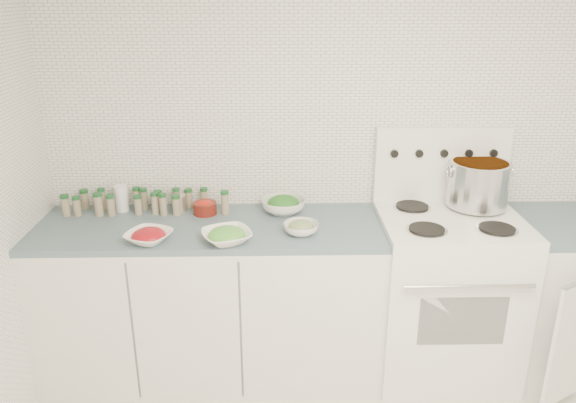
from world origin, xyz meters
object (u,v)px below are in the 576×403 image
at_px(stock_pot, 478,182).
at_px(bowl_tomato, 149,236).
at_px(stove, 444,289).
at_px(bowl_snowpea, 227,236).

distance_m(stock_pot, bowl_tomato, 1.80).
distance_m(stove, bowl_tomato, 1.65).
relative_size(stove, bowl_tomato, 4.78).
relative_size(bowl_tomato, bowl_snowpea, 0.91).
bearing_deg(bowl_snowpea, bowl_tomato, 178.46).
distance_m(stock_pot, bowl_snowpea, 1.42).
height_order(stove, stock_pot, stove).
height_order(bowl_tomato, bowl_snowpea, bowl_snowpea).
relative_size(stove, stock_pot, 3.89).
xyz_separation_m(stock_pot, bowl_snowpea, (-1.37, -0.36, -0.15)).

